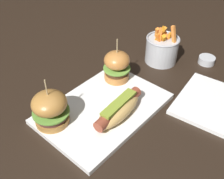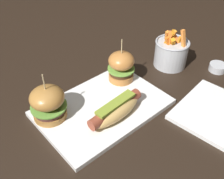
# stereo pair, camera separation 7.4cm
# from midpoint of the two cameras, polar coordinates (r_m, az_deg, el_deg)

# --- Properties ---
(ground_plane) EXTENTS (3.00, 3.00, 0.00)m
(ground_plane) POSITION_cam_midpoint_polar(r_m,az_deg,el_deg) (0.76, 0.78, -4.39)
(ground_plane) COLOR black
(platter_main) EXTENTS (0.35, 0.24, 0.01)m
(platter_main) POSITION_cam_midpoint_polar(r_m,az_deg,el_deg) (0.75, 0.79, -4.00)
(platter_main) COLOR white
(platter_main) RESTS_ON ground
(hot_dog) EXTENTS (0.18, 0.07, 0.05)m
(hot_dog) POSITION_cam_midpoint_polar(r_m,az_deg,el_deg) (0.70, 3.89, -4.38)
(hot_dog) COLOR tan
(hot_dog) RESTS_ON platter_main
(slider_left) EXTENTS (0.10, 0.10, 0.14)m
(slider_left) POSITION_cam_midpoint_polar(r_m,az_deg,el_deg) (0.70, -10.62, -2.95)
(slider_left) COLOR #A87335
(slider_left) RESTS_ON platter_main
(slider_right) EXTENTS (0.08, 0.08, 0.14)m
(slider_right) POSITION_cam_midpoint_polar(r_m,az_deg,el_deg) (0.82, 4.59, 4.90)
(slider_right) COLOR #B67336
(slider_right) RESTS_ON platter_main
(fries_bucket) EXTENTS (0.11, 0.11, 0.14)m
(fries_bucket) POSITION_cam_midpoint_polar(r_m,az_deg,el_deg) (0.94, 14.78, 7.59)
(fries_bucket) COLOR #B7BABF
(fries_bucket) RESTS_ON ground
(sauce_ramekin) EXTENTS (0.06, 0.06, 0.02)m
(sauce_ramekin) POSITION_cam_midpoint_polar(r_m,az_deg,el_deg) (0.98, 23.74, 4.32)
(sauce_ramekin) COLOR #B7BABF
(sauce_ramekin) RESTS_ON ground
(side_plate) EXTENTS (0.24, 0.24, 0.01)m
(side_plate) POSITION_cam_midpoint_polar(r_m,az_deg,el_deg) (0.81, 24.63, -5.08)
(side_plate) COLOR white
(side_plate) RESTS_ON ground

